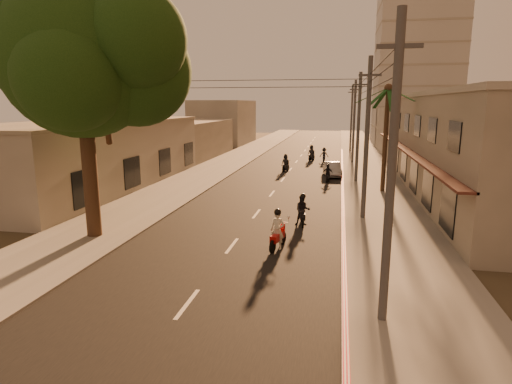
% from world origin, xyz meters
% --- Properties ---
extents(ground, '(160.00, 160.00, 0.00)m').
position_xyz_m(ground, '(0.00, 0.00, 0.00)').
color(ground, '#383023').
rests_on(ground, ground).
extents(road, '(10.00, 140.00, 0.02)m').
position_xyz_m(road, '(0.00, 20.00, 0.01)').
color(road, black).
rests_on(road, ground).
extents(sidewalk_right, '(5.00, 140.00, 0.12)m').
position_xyz_m(sidewalk_right, '(7.50, 20.00, 0.06)').
color(sidewalk_right, slate).
rests_on(sidewalk_right, ground).
extents(sidewalk_left, '(5.00, 140.00, 0.12)m').
position_xyz_m(sidewalk_left, '(-7.50, 20.00, 0.06)').
color(sidewalk_left, slate).
rests_on(sidewalk_left, ground).
extents(curb_stripe, '(0.20, 60.00, 0.20)m').
position_xyz_m(curb_stripe, '(5.10, 15.00, 0.10)').
color(curb_stripe, red).
rests_on(curb_stripe, ground).
extents(shophouse_row, '(8.80, 34.20, 7.30)m').
position_xyz_m(shophouse_row, '(13.95, 18.00, 3.65)').
color(shophouse_row, gray).
rests_on(shophouse_row, ground).
extents(left_building, '(8.20, 24.20, 5.20)m').
position_xyz_m(left_building, '(-13.98, 14.00, 2.60)').
color(left_building, '#AAA499').
rests_on(left_building, ground).
extents(distant_tower, '(12.10, 12.10, 28.00)m').
position_xyz_m(distant_tower, '(16.00, 56.00, 14.00)').
color(distant_tower, '#B7B5B2').
rests_on(distant_tower, ground).
extents(broadleaf_tree, '(9.60, 8.70, 12.10)m').
position_xyz_m(broadleaf_tree, '(-6.61, 2.14, 8.48)').
color(broadleaf_tree, black).
rests_on(broadleaf_tree, ground).
extents(palm_tree, '(5.00, 5.00, 8.20)m').
position_xyz_m(palm_tree, '(8.00, 16.00, 7.15)').
color(palm_tree, black).
rests_on(palm_tree, ground).
extents(utility_poles, '(1.20, 48.26, 9.00)m').
position_xyz_m(utility_poles, '(6.20, 20.00, 6.54)').
color(utility_poles, '#38383A').
rests_on(utility_poles, ground).
extents(filler_right, '(8.00, 14.00, 6.00)m').
position_xyz_m(filler_right, '(14.00, 45.00, 3.00)').
color(filler_right, '#AAA499').
rests_on(filler_right, ground).
extents(filler_left_near, '(8.00, 14.00, 4.40)m').
position_xyz_m(filler_left_near, '(-14.00, 34.00, 2.20)').
color(filler_left_near, '#AAA499').
rests_on(filler_left_near, ground).
extents(filler_left_far, '(8.00, 14.00, 7.00)m').
position_xyz_m(filler_left_far, '(-14.00, 52.00, 3.50)').
color(filler_left_far, '#AAA499').
rests_on(filler_left_far, ground).
extents(scooter_red, '(0.91, 1.90, 1.90)m').
position_xyz_m(scooter_red, '(2.13, 2.02, 0.84)').
color(scooter_red, black).
rests_on(scooter_red, ground).
extents(scooter_mid_a, '(0.96, 1.79, 1.76)m').
position_xyz_m(scooter_mid_a, '(2.91, 6.18, 0.80)').
color(scooter_mid_a, black).
rests_on(scooter_mid_a, ground).
extents(scooter_mid_b, '(0.90, 1.60, 1.56)m').
position_xyz_m(scooter_mid_b, '(3.85, 19.69, 0.70)').
color(scooter_mid_b, black).
rests_on(scooter_mid_b, ground).
extents(scooter_far_a, '(1.03, 1.71, 1.71)m').
position_xyz_m(scooter_far_a, '(-0.36, 24.81, 0.78)').
color(scooter_far_a, black).
rests_on(scooter_far_a, ground).
extents(scooter_far_b, '(0.99, 1.64, 1.61)m').
position_xyz_m(scooter_far_b, '(3.05, 32.85, 0.73)').
color(scooter_far_b, black).
rests_on(scooter_far_b, ground).
extents(parked_car, '(2.37, 4.23, 1.28)m').
position_xyz_m(parked_car, '(4.18, 22.69, 0.64)').
color(parked_car, gray).
rests_on(parked_car, ground).
extents(scooter_far_c, '(1.14, 1.82, 1.83)m').
position_xyz_m(scooter_far_c, '(1.59, 33.40, 0.83)').
color(scooter_far_c, black).
rests_on(scooter_far_c, ground).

